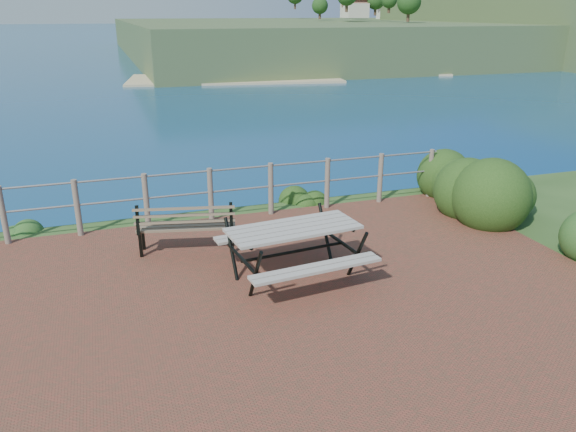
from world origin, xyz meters
name	(u,v)px	position (x,y,z in m)	size (l,w,h in m)	color
ground	(261,306)	(0.00, 0.00, 0.00)	(10.00, 7.00, 0.12)	brown
ocean	(96,23)	(0.00, 200.00, 0.00)	(1200.00, 1200.00, 0.00)	#146178
safety_railing	(211,192)	(0.00, 3.35, 0.57)	(9.40, 0.10, 1.00)	#6B5B4C
distant_bay	(521,24)	(173.07, 202.61, -1.52)	(290.00, 232.36, 24.00)	#466231
picnic_table	(293,247)	(0.67, 0.64, 0.50)	(1.93, 1.61, 0.79)	#9E998E
park_bench	(186,219)	(-0.64, 2.08, 0.58)	(1.60, 0.71, 0.87)	brown
shrub_right_front	(494,217)	(5.15, 1.90, 0.00)	(1.53, 1.53, 2.17)	#183B12
shrub_right_edge	(453,194)	(5.22, 3.36, 0.00)	(1.14, 1.14, 1.63)	#183B12
shrub_lip_west	(24,233)	(-3.26, 3.83, 0.00)	(0.66, 0.66, 0.36)	#225921
shrub_lip_east	(303,200)	(2.02, 3.97, 0.00)	(0.67, 0.67, 0.38)	#183B12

